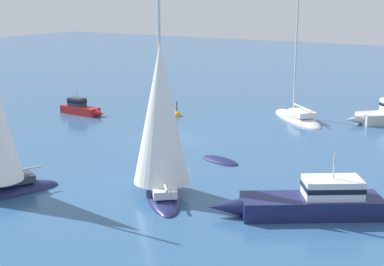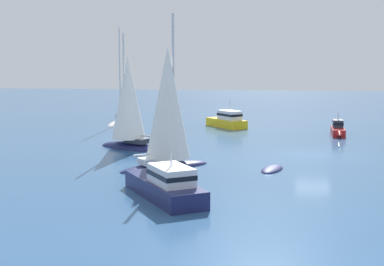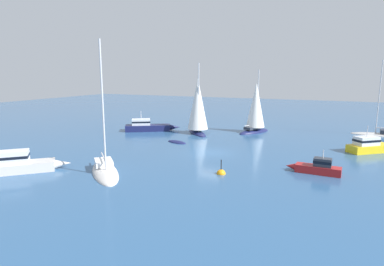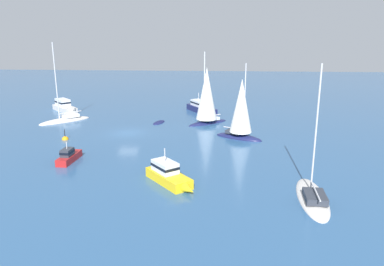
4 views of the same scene
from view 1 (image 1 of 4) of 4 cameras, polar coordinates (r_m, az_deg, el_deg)
name	(u,v)px [view 1 (image 1 of 4)]	position (r m, az deg, el deg)	size (l,w,h in m)	color
ground_plane	(169,139)	(41.38, -2.31, -0.55)	(160.00, 160.00, 0.00)	#2D5684
launch_1	(81,108)	(50.17, -10.90, 2.42)	(4.61, 1.35, 2.11)	#B21E1E
ketch	(161,125)	(29.30, -3.08, 0.83)	(5.37, 6.08, 10.31)	#191E4C
ketch_1	(298,118)	(48.13, 10.38, 1.49)	(6.77, 6.75, 11.65)	silver
tender	(220,161)	(35.97, 2.81, -2.80)	(3.09, 1.97, 0.46)	#191E4C
motor_cruiser	(311,201)	(27.89, 11.64, -6.61)	(7.71, 5.58, 3.02)	#191E4C
channel_buoy	(177,116)	(48.73, -1.50, 1.70)	(0.79, 0.79, 1.65)	orange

